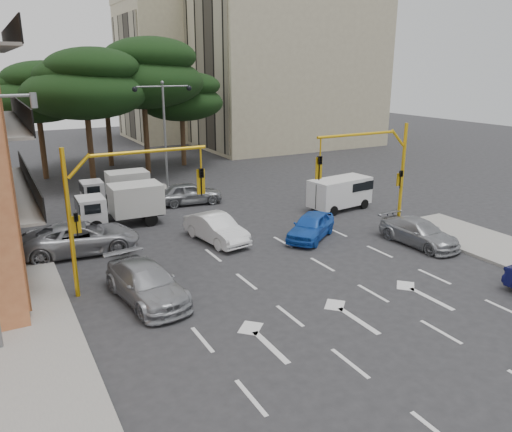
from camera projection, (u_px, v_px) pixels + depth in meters
The scene contains 22 objects.
ground at pixel (286, 273), 22.33m from camera, with size 120.00×120.00×0.00m, color #28282B.
sidewalk_left at pixel (7, 401), 13.68m from camera, with size 5.00×26.00×0.15m, color gray.
median_strip at pixel (168, 194), 35.76m from camera, with size 1.40×6.00×0.15m, color gray.
apartment_beige_near at pixel (288, 61), 55.66m from camera, with size 20.20×12.15×18.70m.
apartment_beige_far at pixel (190, 70), 62.83m from camera, with size 16.20×12.15×16.70m.
pine_left_near at pixel (85, 84), 36.78m from camera, with size 9.15×9.15×10.23m.
pine_center at pixel (143, 73), 40.55m from camera, with size 9.98×9.98×11.16m.
pine_left_far at pixel (37, 92), 38.97m from camera, with size 8.32×8.32×9.30m.
pine_right at pixel (182, 97), 44.67m from camera, with size 7.49×7.49×8.37m.
pine_back at pixel (105, 81), 44.04m from camera, with size 9.15×9.15×10.23m.
signal_mast_right at pixel (378, 166), 25.99m from camera, with size 5.79×0.37×6.00m.
signal_mast_left at pixel (115, 197), 19.77m from camera, with size 5.79×0.37×6.00m.
street_lamp_center at pixel (164, 118), 34.21m from camera, with size 4.16×0.36×7.77m.
car_white_hatch at pixel (216, 228), 26.10m from camera, with size 1.52×4.35×1.43m, color white.
car_blue_compact at pixel (311, 226), 26.59m from camera, with size 1.62×4.03×1.37m, color blue.
car_silver_wagon at pixel (146, 283), 19.55m from camera, with size 2.01×4.93×1.43m, color #96989D.
car_silver_cross_a at pixel (82, 238), 24.56m from camera, with size 2.55×5.53×1.54m, color #989AA0.
car_silver_cross_b at pixel (189, 193), 33.22m from camera, with size 1.76×4.37×1.49m, color gray.
car_silver_parked at pixel (419, 232), 25.67m from camera, with size 1.83×4.50×1.31m, color #919499.
van_white at pixel (340, 194), 31.95m from camera, with size 1.86×4.11×2.05m, color white, non-canonical shape.
box_truck_a at pixel (121, 206), 28.61m from camera, with size 2.02×4.80×2.36m, color white, non-canonical shape.
box_truck_b at pixel (116, 188), 33.09m from camera, with size 1.84×4.38×2.16m, color silver, non-canonical shape.
Camera 1 is at (-11.04, -17.49, 8.89)m, focal length 35.00 mm.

